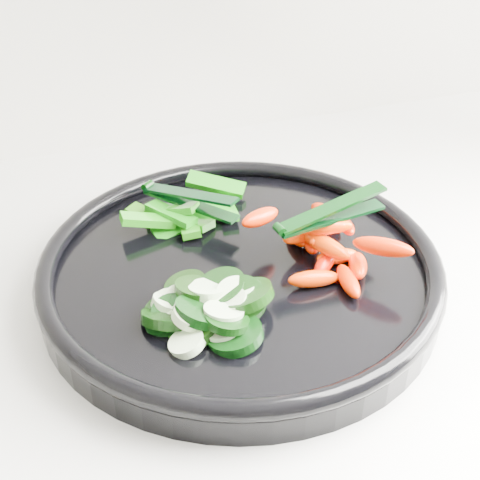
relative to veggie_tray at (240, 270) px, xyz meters
name	(u,v)px	position (x,y,z in m)	size (l,w,h in m)	color
veggie_tray	(240,270)	(0.00, 0.00, 0.00)	(0.44, 0.44, 0.04)	black
cucumber_pile	(202,308)	(-0.05, -0.06, 0.01)	(0.13, 0.13, 0.04)	black
carrot_pile	(325,242)	(0.08, -0.01, 0.02)	(0.14, 0.16, 0.06)	red
pepper_pile	(184,213)	(-0.03, 0.09, 0.01)	(0.14, 0.11, 0.04)	#216209
tong_carrot	(328,214)	(0.08, -0.01, 0.05)	(0.11, 0.03, 0.02)	black
tong_pepper	(187,198)	(-0.02, 0.09, 0.03)	(0.08, 0.10, 0.02)	black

